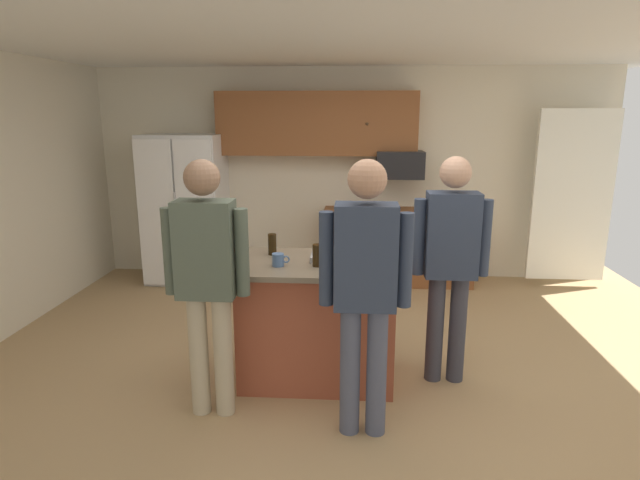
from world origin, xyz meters
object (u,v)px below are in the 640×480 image
at_px(person_elder_center, 207,272).
at_px(mug_ceramic_white, 348,261).
at_px(refrigerator, 186,209).
at_px(glass_dark_ale, 317,255).
at_px(serving_tray, 340,256).
at_px(mug_blue_stoneware, 278,260).
at_px(microwave_over_range, 400,165).
at_px(person_host_foreground, 365,281).
at_px(glass_stout_tall, 272,244).
at_px(kitchen_island, 317,320).
at_px(person_guest_left, 451,255).

xyz_separation_m(person_elder_center, mug_ceramic_white, (0.93, 0.40, -0.02)).
distance_m(refrigerator, glass_dark_ale, 3.13).
relative_size(mug_ceramic_white, serving_tray, 0.29).
height_order(person_elder_center, mug_blue_stoneware, person_elder_center).
bearing_deg(refrigerator, glass_dark_ale, -54.61).
height_order(microwave_over_range, mug_blue_stoneware, microwave_over_range).
bearing_deg(person_host_foreground, glass_stout_tall, 12.83).
bearing_deg(mug_ceramic_white, kitchen_island, 147.87).
height_order(mug_ceramic_white, glass_dark_ale, glass_dark_ale).
distance_m(person_elder_center, serving_tray, 1.07).
bearing_deg(person_host_foreground, glass_dark_ale, 3.69).
height_order(refrigerator, kitchen_island, refrigerator).
xyz_separation_m(person_host_foreground, mug_blue_stoneware, (-0.62, 0.58, -0.04)).
bearing_deg(person_guest_left, refrigerator, -42.61).
relative_size(mug_ceramic_white, glass_dark_ale, 0.78).
bearing_deg(person_guest_left, mug_ceramic_white, 11.58).
bearing_deg(mug_blue_stoneware, serving_tray, 27.75).
bearing_deg(person_host_foreground, person_elder_center, 55.00).
distance_m(kitchen_island, serving_tray, 0.53).
bearing_deg(glass_dark_ale, mug_ceramic_white, -6.89).
distance_m(microwave_over_range, person_host_foreground, 3.32).
relative_size(kitchen_island, serving_tray, 2.94).
bearing_deg(refrigerator, mug_ceramic_white, -51.68).
bearing_deg(kitchen_island, person_guest_left, 2.05).
relative_size(microwave_over_range, person_elder_center, 0.32).
xyz_separation_m(person_guest_left, mug_ceramic_white, (-0.76, -0.18, -0.01)).
xyz_separation_m(refrigerator, microwave_over_range, (2.60, 0.12, 0.55)).
height_order(refrigerator, glass_stout_tall, refrigerator).
bearing_deg(serving_tray, person_elder_center, -142.98).
relative_size(person_elder_center, glass_stout_tall, 10.52).
bearing_deg(person_guest_left, kitchen_island, 0.00).
bearing_deg(person_elder_center, glass_dark_ale, -7.09).
distance_m(person_host_foreground, person_elder_center, 1.05).
bearing_deg(microwave_over_range, serving_tray, -104.43).
xyz_separation_m(person_host_foreground, serving_tray, (-0.18, 0.81, -0.07)).
bearing_deg(mug_blue_stoneware, person_host_foreground, -42.78).
xyz_separation_m(refrigerator, mug_blue_stoneware, (1.53, -2.57, 0.10)).
relative_size(mug_blue_stoneware, serving_tray, 0.30).
xyz_separation_m(person_guest_left, serving_tray, (-0.83, 0.06, -0.04)).
xyz_separation_m(kitchen_island, glass_stout_tall, (-0.37, 0.18, 0.55)).
distance_m(glass_stout_tall, mug_ceramic_white, 0.69).
relative_size(kitchen_island, person_host_foreground, 0.72).
height_order(microwave_over_range, person_guest_left, person_guest_left).
relative_size(glass_stout_tall, mug_blue_stoneware, 1.29).
bearing_deg(person_elder_center, microwave_over_range, 25.79).
bearing_deg(microwave_over_range, glass_stout_tall, -116.22).
bearing_deg(refrigerator, person_host_foreground, -55.62).
relative_size(person_elder_center, mug_ceramic_white, 13.84).
bearing_deg(mug_blue_stoneware, person_elder_center, -135.08).
height_order(glass_stout_tall, mug_blue_stoneware, glass_stout_tall).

